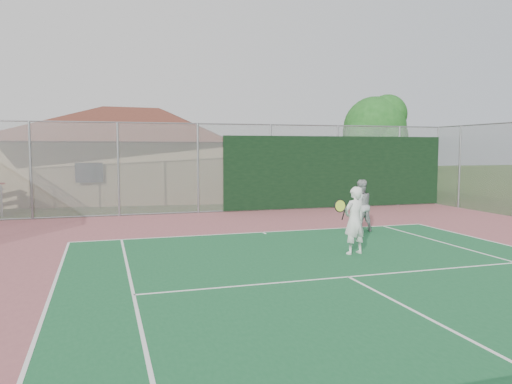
% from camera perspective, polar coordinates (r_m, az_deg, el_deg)
% --- Properties ---
extents(back_fence, '(20.08, 0.11, 3.53)m').
position_cam_1_polar(back_fence, '(20.38, 2.00, 2.55)').
color(back_fence, gray).
rests_on(back_fence, ground).
extents(clubhouse, '(13.23, 9.53, 5.38)m').
position_cam_1_polar(clubhouse, '(26.32, -13.26, 5.28)').
color(clubhouse, tan).
rests_on(clubhouse, ground).
extents(tree, '(3.80, 3.60, 5.30)m').
position_cam_1_polar(tree, '(26.60, 13.59, 6.89)').
color(tree, '#392114').
rests_on(tree, ground).
extents(player_white_front, '(1.02, 0.60, 1.62)m').
position_cam_1_polar(player_white_front, '(12.10, 11.15, -3.26)').
color(player_white_front, silver).
rests_on(player_white_front, ground).
extents(player_grey_back, '(0.79, 0.63, 1.58)m').
position_cam_1_polar(player_grey_back, '(15.44, 11.83, -1.60)').
color(player_grey_back, '#A5A7AA').
rests_on(player_grey_back, ground).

